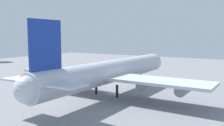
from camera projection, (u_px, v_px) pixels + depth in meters
name	position (u px, v px, depth m)	size (l,w,h in m)	color
ground_plane	(112.00, 94.00, 72.82)	(260.39, 260.39, 0.00)	gray
cargo_airplane	(112.00, 72.00, 71.89)	(65.10, 57.47, 20.15)	silver
safety_cone_nose	(156.00, 79.00, 96.61)	(0.50, 0.50, 0.71)	orange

